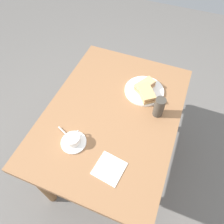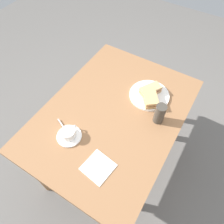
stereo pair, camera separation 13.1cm
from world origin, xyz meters
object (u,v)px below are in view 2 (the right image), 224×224
(coffee_cup, at_px, (69,133))
(sandwich_back, at_px, (150,98))
(coffee_saucer, at_px, (69,136))
(drinking_glass, at_px, (160,114))
(napkin, at_px, (98,167))
(sandwich_plate, at_px, (149,95))
(spoon, at_px, (63,126))
(sandwich_front, at_px, (150,90))
(dining_table, at_px, (113,122))

(coffee_cup, bearing_deg, sandwich_back, 149.11)
(coffee_saucer, bearing_deg, coffee_cup, 174.75)
(drinking_glass, bearing_deg, coffee_cup, -46.49)
(napkin, bearing_deg, sandwich_plate, 178.35)
(spoon, bearing_deg, coffee_saucer, 66.78)
(coffee_saucer, bearing_deg, spoon, -113.22)
(sandwich_back, distance_m, coffee_cup, 0.56)
(sandwich_front, relative_size, sandwich_back, 0.94)
(sandwich_front, distance_m, drinking_glass, 0.22)
(sandwich_front, height_order, coffee_cup, sandwich_front)
(dining_table, xyz_separation_m, sandwich_front, (-0.26, 0.13, 0.15))
(sandwich_plate, xyz_separation_m, coffee_saucer, (0.53, -0.27, -0.00))
(sandwich_front, distance_m, coffee_saucer, 0.61)
(spoon, height_order, napkin, spoon)
(napkin, height_order, drinking_glass, drinking_glass)
(sandwich_plate, xyz_separation_m, napkin, (0.60, -0.02, -0.01))
(sandwich_front, relative_size, coffee_cup, 1.44)
(sandwich_front, distance_m, sandwich_back, 0.07)
(sandwich_back, xyz_separation_m, coffee_cup, (0.48, -0.29, -0.00))
(sandwich_front, bearing_deg, dining_table, -26.59)
(sandwich_front, xyz_separation_m, coffee_saucer, (0.55, -0.26, -0.03))
(sandwich_back, height_order, spoon, sandwich_back)
(sandwich_plate, relative_size, spoon, 2.83)
(sandwich_front, bearing_deg, coffee_cup, -25.55)
(drinking_glass, bearing_deg, coffee_saucer, -46.39)
(dining_table, relative_size, spoon, 12.03)
(sandwich_plate, bearing_deg, spoon, -34.00)
(dining_table, relative_size, sandwich_plate, 4.25)
(spoon, bearing_deg, drinking_glass, 126.65)
(sandwich_front, bearing_deg, napkin, -1.07)
(coffee_saucer, relative_size, coffee_cup, 1.36)
(coffee_saucer, height_order, spoon, spoon)
(dining_table, relative_size, coffee_saucer, 7.71)
(sandwich_plate, xyz_separation_m, coffee_cup, (0.53, -0.27, 0.03))
(dining_table, distance_m, spoon, 0.35)
(sandwich_front, distance_m, napkin, 0.62)
(sandwich_plate, height_order, drinking_glass, drinking_glass)
(sandwich_front, relative_size, coffee_saucer, 1.05)
(sandwich_back, xyz_separation_m, spoon, (0.46, -0.36, -0.03))
(sandwich_back, bearing_deg, coffee_saucer, -30.82)
(dining_table, height_order, spoon, spoon)
(coffee_cup, bearing_deg, sandwich_front, 154.45)
(sandwich_back, relative_size, coffee_cup, 1.52)
(coffee_saucer, height_order, napkin, coffee_saucer)
(dining_table, height_order, sandwich_back, sandwich_back)
(napkin, distance_m, drinking_glass, 0.48)
(sandwich_front, xyz_separation_m, drinking_glass, (0.17, 0.14, 0.03))
(dining_table, relative_size, drinking_glass, 8.19)
(drinking_glass, bearing_deg, sandwich_plate, -139.25)
(napkin, bearing_deg, sandwich_front, 178.93)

